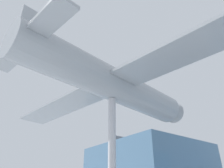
{
  "coord_description": "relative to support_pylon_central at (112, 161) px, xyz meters",
  "views": [
    {
      "loc": [
        9.64,
        -7.21,
        1.92
      ],
      "look_at": [
        0.0,
        0.0,
        8.15
      ],
      "focal_mm": 35.0,
      "sensor_mm": 36.0,
      "label": 1
    }
  ],
  "objects": [
    {
      "name": "suspended_airplane",
      "position": [
        -0.03,
        0.19,
        4.59
      ],
      "size": [
        21.08,
        14.23,
        3.08
      ],
      "rotation": [
        0.0,
        0.0,
        0.15
      ],
      "color": "#93999E",
      "rests_on": "support_pylon_central"
    },
    {
      "name": "support_pylon_central",
      "position": [
        0.0,
        0.0,
        0.0
      ],
      "size": [
        0.43,
        0.43,
        7.14
      ],
      "color": "#B7B7BC",
      "rests_on": "ground_plane"
    }
  ]
}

